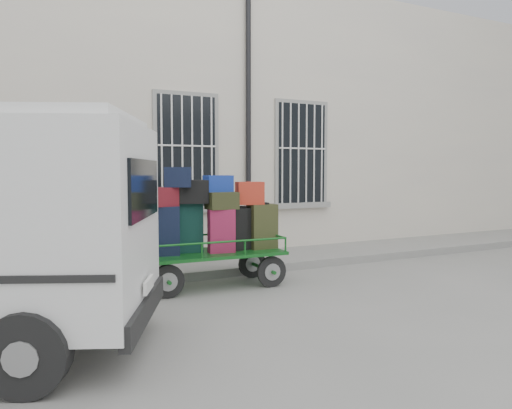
{
  "coord_description": "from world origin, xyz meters",
  "views": [
    {
      "loc": [
        -3.72,
        -6.54,
        1.89
      ],
      "look_at": [
        0.15,
        1.0,
        1.29
      ],
      "focal_mm": 35.0,
      "sensor_mm": 36.0,
      "label": 1
    }
  ],
  "objects": [
    {
      "name": "ground",
      "position": [
        0.0,
        0.0,
        0.0
      ],
      "size": [
        80.0,
        80.0,
        0.0
      ],
      "primitive_type": "plane",
      "color": "slate",
      "rests_on": "ground"
    },
    {
      "name": "building",
      "position": [
        0.0,
        5.5,
        3.0
      ],
      "size": [
        24.0,
        5.15,
        6.0
      ],
      "color": "beige",
      "rests_on": "ground"
    },
    {
      "name": "sidewalk",
      "position": [
        0.0,
        2.2,
        0.07
      ],
      "size": [
        24.0,
        1.7,
        0.15
      ],
      "primitive_type": "cube",
      "color": "gray",
      "rests_on": "ground"
    },
    {
      "name": "luggage_cart",
      "position": [
        -0.73,
        0.82,
        0.98
      ],
      "size": [
        2.61,
        1.09,
        1.93
      ],
      "rotation": [
        0.0,
        0.0,
        -0.04
      ],
      "color": "black",
      "rests_on": "ground"
    }
  ]
}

